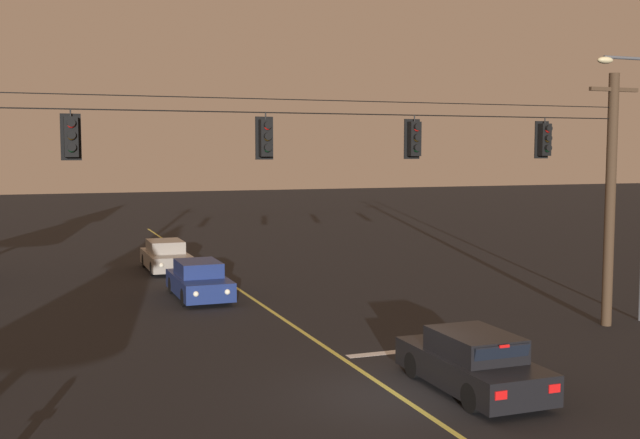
{
  "coord_description": "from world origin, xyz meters",
  "views": [
    {
      "loc": [
        -7.62,
        -15.34,
        5.52
      ],
      "look_at": [
        0.0,
        5.08,
        3.58
      ],
      "focal_mm": 43.42,
      "sensor_mm": 36.0,
      "label": 1
    }
  ],
  "objects_px": {
    "traffic_light_right_inner": "(545,140)",
    "car_oncoming_trailing": "(166,256)",
    "street_lamp_corner": "(639,164)",
    "car_oncoming_lead": "(199,281)",
    "car_waiting_near_lane": "(472,363)",
    "traffic_light_leftmost": "(71,137)",
    "traffic_light_left_inner": "(266,138)",
    "traffic_light_centre": "(415,139)"
  },
  "relations": [
    {
      "from": "traffic_light_right_inner",
      "to": "car_oncoming_trailing",
      "type": "relative_size",
      "value": 0.28
    },
    {
      "from": "street_lamp_corner",
      "to": "car_oncoming_lead",
      "type": "bearing_deg",
      "value": 144.33
    },
    {
      "from": "traffic_light_right_inner",
      "to": "car_oncoming_trailing",
      "type": "height_order",
      "value": "traffic_light_right_inner"
    },
    {
      "from": "traffic_light_right_inner",
      "to": "car_waiting_near_lane",
      "type": "height_order",
      "value": "traffic_light_right_inner"
    },
    {
      "from": "traffic_light_leftmost",
      "to": "car_oncoming_lead",
      "type": "relative_size",
      "value": 0.28
    },
    {
      "from": "traffic_light_leftmost",
      "to": "car_oncoming_trailing",
      "type": "height_order",
      "value": "traffic_light_leftmost"
    },
    {
      "from": "traffic_light_right_inner",
      "to": "street_lamp_corner",
      "type": "height_order",
      "value": "street_lamp_corner"
    },
    {
      "from": "traffic_light_leftmost",
      "to": "car_oncoming_trailing",
      "type": "relative_size",
      "value": 0.28
    },
    {
      "from": "traffic_light_left_inner",
      "to": "car_waiting_near_lane",
      "type": "height_order",
      "value": "traffic_light_left_inner"
    },
    {
      "from": "traffic_light_centre",
      "to": "car_waiting_near_lane",
      "type": "xyz_separation_m",
      "value": [
        -0.68,
        -4.31,
        -5.21
      ]
    },
    {
      "from": "car_waiting_near_lane",
      "to": "street_lamp_corner",
      "type": "height_order",
      "value": "street_lamp_corner"
    },
    {
      "from": "street_lamp_corner",
      "to": "car_oncoming_trailing",
      "type": "bearing_deg",
      "value": 127.74
    },
    {
      "from": "traffic_light_leftmost",
      "to": "car_oncoming_trailing",
      "type": "distance_m",
      "value": 17.8
    },
    {
      "from": "traffic_light_left_inner",
      "to": "car_waiting_near_lane",
      "type": "distance_m",
      "value": 7.68
    },
    {
      "from": "traffic_light_left_inner",
      "to": "car_waiting_near_lane",
      "type": "bearing_deg",
      "value": -49.79
    },
    {
      "from": "traffic_light_right_inner",
      "to": "car_waiting_near_lane",
      "type": "distance_m",
      "value": 8.43
    },
    {
      "from": "traffic_light_left_inner",
      "to": "car_oncoming_trailing",
      "type": "height_order",
      "value": "traffic_light_left_inner"
    },
    {
      "from": "traffic_light_left_inner",
      "to": "traffic_light_centre",
      "type": "height_order",
      "value": "same"
    },
    {
      "from": "traffic_light_leftmost",
      "to": "traffic_light_right_inner",
      "type": "height_order",
      "value": "same"
    },
    {
      "from": "traffic_light_right_inner",
      "to": "street_lamp_corner",
      "type": "xyz_separation_m",
      "value": [
        3.76,
        0.21,
        -0.77
      ]
    },
    {
      "from": "traffic_light_right_inner",
      "to": "car_oncoming_lead",
      "type": "distance_m",
      "value": 13.6
    },
    {
      "from": "car_oncoming_lead",
      "to": "traffic_light_leftmost",
      "type": "bearing_deg",
      "value": -118.12
    },
    {
      "from": "traffic_light_centre",
      "to": "car_oncoming_trailing",
      "type": "xyz_separation_m",
      "value": [
        -4.35,
        16.33,
        -5.21
      ]
    },
    {
      "from": "car_waiting_near_lane",
      "to": "car_oncoming_trailing",
      "type": "height_order",
      "value": "same"
    },
    {
      "from": "traffic_light_leftmost",
      "to": "car_oncoming_lead",
      "type": "bearing_deg",
      "value": 61.88
    },
    {
      "from": "traffic_light_left_inner",
      "to": "car_oncoming_lead",
      "type": "height_order",
      "value": "traffic_light_left_inner"
    },
    {
      "from": "traffic_light_leftmost",
      "to": "street_lamp_corner",
      "type": "xyz_separation_m",
      "value": [
        17.28,
        0.21,
        -0.77
      ]
    },
    {
      "from": "car_waiting_near_lane",
      "to": "car_oncoming_trailing",
      "type": "distance_m",
      "value": 20.96
    },
    {
      "from": "traffic_light_centre",
      "to": "street_lamp_corner",
      "type": "distance_m",
      "value": 8.16
    },
    {
      "from": "car_waiting_near_lane",
      "to": "street_lamp_corner",
      "type": "xyz_separation_m",
      "value": [
        8.8,
        4.51,
        4.44
      ]
    },
    {
      "from": "traffic_light_left_inner",
      "to": "car_waiting_near_lane",
      "type": "xyz_separation_m",
      "value": [
        3.64,
        -4.31,
        -5.21
      ]
    },
    {
      "from": "car_oncoming_lead",
      "to": "car_oncoming_trailing",
      "type": "height_order",
      "value": "same"
    },
    {
      "from": "traffic_light_leftmost",
      "to": "traffic_light_right_inner",
      "type": "xyz_separation_m",
      "value": [
        13.51,
        0.0,
        0.0
      ]
    },
    {
      "from": "traffic_light_centre",
      "to": "car_oncoming_lead",
      "type": "distance_m",
      "value": 11.33
    },
    {
      "from": "car_oncoming_trailing",
      "to": "street_lamp_corner",
      "type": "distance_m",
      "value": 20.86
    },
    {
      "from": "traffic_light_right_inner",
      "to": "traffic_light_leftmost",
      "type": "bearing_deg",
      "value": 180.0
    },
    {
      "from": "car_waiting_near_lane",
      "to": "car_oncoming_trailing",
      "type": "bearing_deg",
      "value": 100.1
    },
    {
      "from": "traffic_light_centre",
      "to": "car_waiting_near_lane",
      "type": "distance_m",
      "value": 6.79
    },
    {
      "from": "car_waiting_near_lane",
      "to": "traffic_light_leftmost",
      "type": "bearing_deg",
      "value": 153.05
    },
    {
      "from": "traffic_light_right_inner",
      "to": "car_waiting_near_lane",
      "type": "xyz_separation_m",
      "value": [
        -5.04,
        -4.31,
        -5.21
      ]
    },
    {
      "from": "traffic_light_left_inner",
      "to": "car_oncoming_trailing",
      "type": "distance_m",
      "value": 17.14
    },
    {
      "from": "traffic_light_leftmost",
      "to": "traffic_light_right_inner",
      "type": "distance_m",
      "value": 13.51
    }
  ]
}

